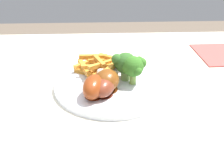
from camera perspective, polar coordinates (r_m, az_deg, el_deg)
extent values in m
cube|color=silver|center=(0.68, 3.44, -2.11)|extent=(1.13, 0.73, 0.03)
cylinder|color=#ACA695|center=(1.22, -23.30, -10.47)|extent=(0.06, 0.06, 0.71)
cylinder|color=silver|center=(0.64, 0.00, -2.06)|extent=(0.28, 0.28, 0.01)
cylinder|color=#85AB4A|center=(0.63, 4.59, -0.86)|extent=(0.02, 0.02, 0.03)
sphere|color=#356F22|center=(0.61, 4.70, 1.78)|extent=(0.05, 0.05, 0.05)
sphere|color=#356F22|center=(0.60, 5.55, 0.77)|extent=(0.02, 0.02, 0.02)
sphere|color=#356F22|center=(0.61, 3.01, 1.91)|extent=(0.02, 0.02, 0.02)
sphere|color=#356F22|center=(0.61, 6.04, 1.92)|extent=(0.02, 0.02, 0.02)
sphere|color=#356F22|center=(0.61, 3.54, 1.29)|extent=(0.03, 0.03, 0.03)
sphere|color=#356F22|center=(0.62, 6.44, 2.54)|extent=(0.03, 0.03, 0.03)
sphere|color=#356F22|center=(0.62, 6.01, 3.23)|extent=(0.02, 0.02, 0.02)
cylinder|color=#86AD58|center=(0.64, 2.94, -0.07)|extent=(0.02, 0.02, 0.03)
sphere|color=#326225|center=(0.63, 3.01, 2.52)|extent=(0.05, 0.05, 0.05)
sphere|color=#326225|center=(0.64, 2.93, 2.69)|extent=(0.02, 0.02, 0.02)
sphere|color=#326225|center=(0.63, 1.69, 2.38)|extent=(0.03, 0.03, 0.03)
sphere|color=#326225|center=(0.64, 3.35, 3.56)|extent=(0.02, 0.02, 0.02)
sphere|color=#326225|center=(0.62, 1.07, 3.36)|extent=(0.03, 0.03, 0.03)
cube|color=orange|center=(0.68, -2.46, 0.71)|extent=(0.07, 0.01, 0.01)
cube|color=orange|center=(0.71, -4.83, 2.91)|extent=(0.09, 0.08, 0.01)
cube|color=orange|center=(0.66, -3.11, 1.01)|extent=(0.04, 0.11, 0.01)
cube|color=#C27C28|center=(0.66, -4.21, 0.23)|extent=(0.10, 0.06, 0.01)
cube|color=orange|center=(0.68, -3.52, 2.20)|extent=(0.04, 0.10, 0.01)
cube|color=orange|center=(0.68, -1.73, 0.75)|extent=(0.07, 0.02, 0.01)
cube|color=orange|center=(0.63, -0.07, 1.73)|extent=(0.04, 0.07, 0.01)
cube|color=orange|center=(0.70, -1.85, 3.05)|extent=(0.09, 0.01, 0.01)
cube|color=#BF7A28|center=(0.71, -4.18, 3.89)|extent=(0.08, 0.01, 0.01)
cube|color=orange|center=(0.66, -2.90, 3.09)|extent=(0.03, 0.07, 0.01)
cube|color=orange|center=(0.69, 0.48, 3.40)|extent=(0.09, 0.06, 0.01)
cube|color=orange|center=(0.67, -6.12, 1.54)|extent=(0.04, 0.09, 0.01)
cube|color=orange|center=(0.65, -1.93, 2.47)|extent=(0.08, 0.06, 0.01)
cube|color=orange|center=(0.65, -2.36, 1.96)|extent=(0.10, 0.01, 0.01)
cylinder|color=#52240B|center=(0.60, -1.12, -3.24)|extent=(0.05, 0.05, 0.00)
ellipsoid|color=brown|center=(0.59, -1.14, -1.27)|extent=(0.07, 0.08, 0.05)
cylinder|color=beige|center=(0.64, 0.44, 0.91)|extent=(0.03, 0.04, 0.01)
sphere|color=silver|center=(0.66, 0.98, 1.72)|extent=(0.02, 0.02, 0.02)
cylinder|color=#62200B|center=(0.58, -4.00, -4.65)|extent=(0.04, 0.04, 0.00)
ellipsoid|color=#8C3613|center=(0.57, -4.08, -2.69)|extent=(0.06, 0.08, 0.05)
cylinder|color=beige|center=(0.62, -2.87, -0.19)|extent=(0.02, 0.03, 0.01)
sphere|color=silver|center=(0.63, -2.58, 0.48)|extent=(0.02, 0.02, 0.02)
cylinder|color=#531D12|center=(0.59, -1.81, -4.40)|extent=(0.04, 0.04, 0.00)
ellipsoid|color=brown|center=(0.58, -1.84, -2.76)|extent=(0.07, 0.08, 0.04)
cylinder|color=beige|center=(0.62, 0.01, -0.46)|extent=(0.03, 0.04, 0.01)
sphere|color=silver|center=(0.64, 0.57, 0.29)|extent=(0.02, 0.02, 0.02)
cube|color=#B74C47|center=(0.88, 22.69, 4.13)|extent=(0.14, 0.17, 0.00)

